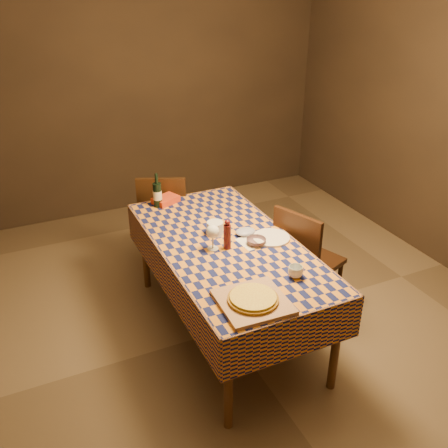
{
  "coord_description": "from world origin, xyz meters",
  "views": [
    {
      "loc": [
        -1.31,
        -2.77,
        2.51
      ],
      "look_at": [
        0.0,
        0.05,
        0.9
      ],
      "focal_mm": 40.0,
      "sensor_mm": 36.0,
      "label": 1
    }
  ],
  "objects_px": {
    "cutting_board": "(253,302)",
    "bowl": "(256,241)",
    "dining_table": "(227,253)",
    "chair_right": "(304,257)",
    "chair_far": "(164,216)",
    "pizza": "(253,298)",
    "white_plate": "(271,238)",
    "wine_bottle": "(157,194)"
  },
  "relations": [
    {
      "from": "cutting_board",
      "to": "bowl",
      "type": "xyz_separation_m",
      "value": [
        0.35,
        0.61,
        0.01
      ]
    },
    {
      "from": "cutting_board",
      "to": "bowl",
      "type": "bearing_deg",
      "value": 60.29
    },
    {
      "from": "chair_right",
      "to": "chair_far",
      "type": "bearing_deg",
      "value": 123.39
    },
    {
      "from": "pizza",
      "to": "white_plate",
      "type": "xyz_separation_m",
      "value": [
        0.48,
        0.63,
        -0.03
      ]
    },
    {
      "from": "pizza",
      "to": "bowl",
      "type": "bearing_deg",
      "value": 60.29
    },
    {
      "from": "bowl",
      "to": "chair_far",
      "type": "height_order",
      "value": "chair_far"
    },
    {
      "from": "white_plate",
      "to": "dining_table",
      "type": "bearing_deg",
      "value": 167.02
    },
    {
      "from": "white_plate",
      "to": "cutting_board",
      "type": "bearing_deg",
      "value": -127.29
    },
    {
      "from": "chair_far",
      "to": "dining_table",
      "type": "bearing_deg",
      "value": -84.02
    },
    {
      "from": "bowl",
      "to": "chair_right",
      "type": "relative_size",
      "value": 0.15
    },
    {
      "from": "cutting_board",
      "to": "pizza",
      "type": "relative_size",
      "value": 1.2
    },
    {
      "from": "dining_table",
      "to": "bowl",
      "type": "xyz_separation_m",
      "value": [
        0.18,
        -0.1,
        0.1
      ]
    },
    {
      "from": "wine_bottle",
      "to": "white_plate",
      "type": "distance_m",
      "value": 1.03
    },
    {
      "from": "dining_table",
      "to": "wine_bottle",
      "type": "height_order",
      "value": "wine_bottle"
    },
    {
      "from": "dining_table",
      "to": "chair_right",
      "type": "relative_size",
      "value": 1.98
    },
    {
      "from": "dining_table",
      "to": "white_plate",
      "type": "distance_m",
      "value": 0.34
    },
    {
      "from": "bowl",
      "to": "chair_far",
      "type": "distance_m",
      "value": 1.25
    },
    {
      "from": "pizza",
      "to": "bowl",
      "type": "xyz_separation_m",
      "value": [
        0.35,
        0.61,
        -0.02
      ]
    },
    {
      "from": "cutting_board",
      "to": "wine_bottle",
      "type": "relative_size",
      "value": 1.37
    },
    {
      "from": "pizza",
      "to": "chair_right",
      "type": "relative_size",
      "value": 0.35
    },
    {
      "from": "white_plate",
      "to": "chair_far",
      "type": "bearing_deg",
      "value": 110.38
    },
    {
      "from": "cutting_board",
      "to": "bowl",
      "type": "relative_size",
      "value": 2.82
    },
    {
      "from": "dining_table",
      "to": "wine_bottle",
      "type": "bearing_deg",
      "value": 107.56
    },
    {
      "from": "dining_table",
      "to": "cutting_board",
      "type": "relative_size",
      "value": 4.72
    },
    {
      "from": "dining_table",
      "to": "chair_right",
      "type": "height_order",
      "value": "chair_right"
    },
    {
      "from": "cutting_board",
      "to": "chair_right",
      "type": "distance_m",
      "value": 1.07
    },
    {
      "from": "pizza",
      "to": "wine_bottle",
      "type": "xyz_separation_m",
      "value": [
        -0.08,
        1.49,
        0.07
      ]
    },
    {
      "from": "bowl",
      "to": "chair_right",
      "type": "height_order",
      "value": "chair_right"
    },
    {
      "from": "cutting_board",
      "to": "wine_bottle",
      "type": "xyz_separation_m",
      "value": [
        -0.08,
        1.49,
        0.09
      ]
    },
    {
      "from": "wine_bottle",
      "to": "chair_far",
      "type": "height_order",
      "value": "wine_bottle"
    },
    {
      "from": "pizza",
      "to": "wine_bottle",
      "type": "bearing_deg",
      "value": 93.22
    },
    {
      "from": "dining_table",
      "to": "white_plate",
      "type": "height_order",
      "value": "white_plate"
    },
    {
      "from": "cutting_board",
      "to": "chair_far",
      "type": "bearing_deg",
      "value": 88.34
    },
    {
      "from": "pizza",
      "to": "wine_bottle",
      "type": "relative_size",
      "value": 1.14
    },
    {
      "from": "cutting_board",
      "to": "white_plate",
      "type": "height_order",
      "value": "cutting_board"
    },
    {
      "from": "bowl",
      "to": "wine_bottle",
      "type": "height_order",
      "value": "wine_bottle"
    },
    {
      "from": "wine_bottle",
      "to": "dining_table",
      "type": "bearing_deg",
      "value": -72.44
    },
    {
      "from": "dining_table",
      "to": "chair_far",
      "type": "distance_m",
      "value": 1.1
    },
    {
      "from": "cutting_board",
      "to": "dining_table",
      "type": "bearing_deg",
      "value": 76.79
    },
    {
      "from": "dining_table",
      "to": "cutting_board",
      "type": "xyz_separation_m",
      "value": [
        -0.17,
        -0.71,
        0.09
      ]
    },
    {
      "from": "bowl",
      "to": "cutting_board",
      "type": "bearing_deg",
      "value": -119.71
    },
    {
      "from": "pizza",
      "to": "white_plate",
      "type": "height_order",
      "value": "pizza"
    }
  ]
}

